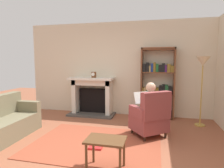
{
  "coord_description": "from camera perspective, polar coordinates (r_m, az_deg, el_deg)",
  "views": [
    {
      "loc": [
        1.11,
        -3.08,
        1.55
      ],
      "look_at": [
        0.1,
        1.2,
        1.05
      ],
      "focal_mm": 31.09,
      "sensor_mm": 36.0,
      "label": 1
    }
  ],
  "objects": [
    {
      "name": "ground",
      "position": [
        3.63,
        -6.25,
        -18.87
      ],
      "size": [
        14.0,
        14.0,
        0.0
      ],
      "primitive_type": "plane",
      "color": "#96543A"
    },
    {
      "name": "back_wall",
      "position": [
        5.75,
        2.14,
        4.48
      ],
      "size": [
        5.6,
        0.1,
        2.7
      ],
      "primitive_type": "cube",
      "color": "beige",
      "rests_on": "ground"
    },
    {
      "name": "area_rug",
      "position": [
        3.88,
        -4.71,
        -16.98
      ],
      "size": [
        2.4,
        1.8,
        0.01
      ],
      "primitive_type": "cube",
      "color": "#9D462E",
      "rests_on": "ground"
    },
    {
      "name": "fireplace",
      "position": [
        5.78,
        -5.71,
        -3.19
      ],
      "size": [
        1.34,
        0.64,
        1.1
      ],
      "color": "#4C4742",
      "rests_on": "ground"
    },
    {
      "name": "mantel_clock",
      "position": [
        5.59,
        -5.38,
        2.72
      ],
      "size": [
        0.14,
        0.14,
        0.17
      ],
      "color": "brown",
      "rests_on": "fireplace"
    },
    {
      "name": "bookshelf",
      "position": [
        5.45,
        13.22,
        -0.29
      ],
      "size": [
        0.9,
        0.32,
        1.94
      ],
      "color": "brown",
      "rests_on": "ground"
    },
    {
      "name": "armchair_reading",
      "position": [
        4.13,
        11.29,
        -9.44
      ],
      "size": [
        0.89,
        0.88,
        0.97
      ],
      "rotation": [
        0.0,
        0.0,
        3.8
      ],
      "color": "#331E14",
      "rests_on": "ground"
    },
    {
      "name": "seated_reader",
      "position": [
        4.18,
        10.4,
        -6.47
      ],
      "size": [
        0.57,
        0.59,
        1.14
      ],
      "rotation": [
        0.0,
        0.0,
        3.8
      ],
      "color": "white",
      "rests_on": "ground"
    },
    {
      "name": "side_table",
      "position": [
        2.88,
        -1.86,
        -17.21
      ],
      "size": [
        0.56,
        0.39,
        0.47
      ],
      "color": "brown",
      "rests_on": "ground"
    },
    {
      "name": "scattered_books",
      "position": [
        3.73,
        -2.33,
        -17.62
      ],
      "size": [
        0.58,
        0.49,
        0.03
      ],
      "color": "red",
      "rests_on": "area_rug"
    },
    {
      "name": "floor_lamp",
      "position": [
        5.09,
        25.13,
        4.42
      ],
      "size": [
        0.32,
        0.32,
        1.68
      ],
      "color": "#B7933F",
      "rests_on": "ground"
    }
  ]
}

